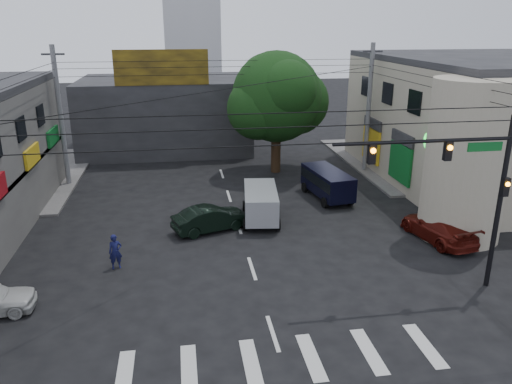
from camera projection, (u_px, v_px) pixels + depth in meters
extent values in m
plane|color=black|center=(259.00, 291.00, 20.49)|extent=(160.00, 160.00, 0.00)
cube|color=#514F4C|center=(444.00, 160.00, 39.95)|extent=(16.00, 16.00, 0.15)
cube|color=#9F977E|center=(489.00, 123.00, 34.01)|extent=(14.00, 18.00, 8.00)
cylinder|color=#9F977E|center=(466.00, 161.00, 24.57)|extent=(4.00, 4.00, 8.00)
cube|color=#232326|center=(166.00, 114.00, 43.27)|extent=(14.00, 10.00, 6.00)
cube|color=olive|center=(161.00, 67.00, 37.31)|extent=(7.00, 0.30, 2.60)
cylinder|color=black|center=(276.00, 143.00, 36.28)|extent=(0.70, 0.70, 4.40)
sphere|color=black|center=(277.00, 97.00, 35.22)|extent=(6.40, 6.40, 6.40)
cylinder|color=black|center=(499.00, 205.00, 19.80)|extent=(0.20, 0.20, 7.20)
cylinder|color=black|center=(424.00, 141.00, 18.42)|extent=(7.00, 0.14, 0.14)
cube|color=black|center=(448.00, 151.00, 18.69)|extent=(0.28, 0.22, 0.75)
cube|color=black|center=(372.00, 154.00, 18.25)|extent=(0.28, 0.22, 0.75)
sphere|color=orange|center=(450.00, 148.00, 18.51)|extent=(0.20, 0.20, 0.20)
sphere|color=orange|center=(373.00, 151.00, 18.07)|extent=(0.20, 0.20, 0.20)
cube|color=#0D5D22|center=(485.00, 147.00, 18.88)|extent=(1.40, 0.06, 0.35)
cylinder|color=#59595B|center=(61.00, 118.00, 32.45)|extent=(0.32, 0.32, 9.20)
cylinder|color=#59595B|center=(368.00, 110.00, 35.53)|extent=(0.32, 0.32, 9.20)
imported|color=black|center=(211.00, 219.00, 26.27)|extent=(3.95, 4.93, 1.33)
imported|color=#50110B|center=(438.00, 228.00, 25.09)|extent=(3.40, 5.17, 1.32)
imported|color=#12143F|center=(115.00, 252.00, 22.16)|extent=(0.77, 0.67, 1.60)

